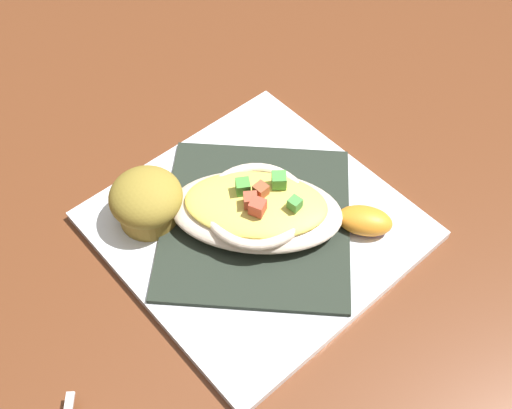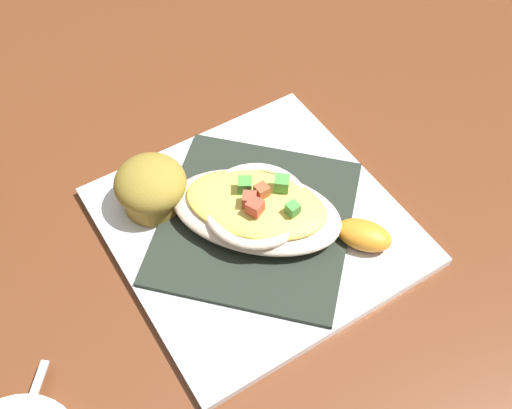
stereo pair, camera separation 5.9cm
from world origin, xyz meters
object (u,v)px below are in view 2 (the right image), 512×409
Objects in this scene: square_plate at (256,225)px; orange_garnish at (365,235)px; muffin at (151,187)px; gratin_dish at (256,208)px.

square_plate is 4.30× the size of orange_garnish.
square_plate is at bearing 34.12° from muffin.
muffin is (-0.09, -0.06, 0.03)m from square_plate.
gratin_dish is at bearing 46.18° from square_plate.
orange_garnish is (0.09, 0.06, -0.01)m from gratin_dish.
gratin_dish is (0.00, 0.00, 0.03)m from square_plate.
square_plate is at bearing -133.82° from gratin_dish.
orange_garnish reaches higher than square_plate.
orange_garnish is at bearing 34.43° from muffin.
muffin is at bearing -145.86° from gratin_dish.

